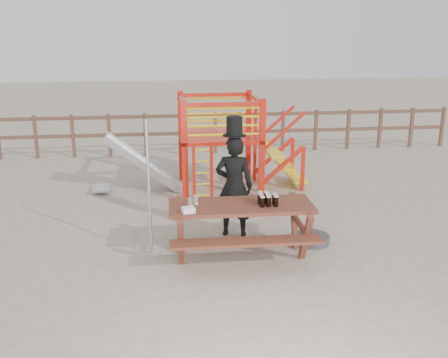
% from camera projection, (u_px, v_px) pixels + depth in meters
% --- Properties ---
extents(ground, '(60.00, 60.00, 0.00)m').
position_uv_depth(ground, '(234.00, 256.00, 7.85)').
color(ground, '#B8A68F').
rests_on(ground, ground).
extents(back_fence, '(15.09, 0.09, 1.20)m').
position_uv_depth(back_fence, '(198.00, 128.00, 14.30)').
color(back_fence, brown).
rests_on(back_fence, ground).
extents(playground_fort, '(4.71, 1.84, 2.10)m').
position_uv_depth(playground_fort, '(216.00, 142.00, 10.97)').
color(playground_fort, red).
rests_on(playground_fort, ground).
extents(picnic_table, '(2.24, 1.57, 0.85)m').
position_uv_depth(picnic_table, '(241.00, 224.00, 7.71)').
color(picnic_table, brown).
rests_on(picnic_table, ground).
extents(man_with_hat, '(0.73, 0.58, 2.07)m').
position_uv_depth(man_with_hat, '(234.00, 184.00, 8.42)').
color(man_with_hat, black).
rests_on(man_with_hat, ground).
extents(metal_pole, '(0.05, 0.05, 2.16)m').
position_uv_depth(metal_pole, '(149.00, 189.00, 7.62)').
color(metal_pole, '#B2B2B7').
rests_on(metal_pole, ground).
extents(parasol_base, '(0.59, 0.59, 0.25)m').
position_uv_depth(parasol_base, '(312.00, 239.00, 8.32)').
color(parasol_base, '#3A3A3F').
rests_on(parasol_base, ground).
extents(paper_bag, '(0.20, 0.17, 0.08)m').
position_uv_depth(paper_bag, '(188.00, 210.00, 7.26)').
color(paper_bag, white).
rests_on(paper_bag, picnic_table).
extents(stout_pints, '(0.29, 0.30, 0.17)m').
position_uv_depth(stout_pints, '(267.00, 199.00, 7.59)').
color(stout_pints, black).
rests_on(stout_pints, picnic_table).
extents(empty_glasses, '(0.16, 0.20, 0.15)m').
position_uv_depth(empty_glasses, '(193.00, 202.00, 7.53)').
color(empty_glasses, silver).
rests_on(empty_glasses, picnic_table).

